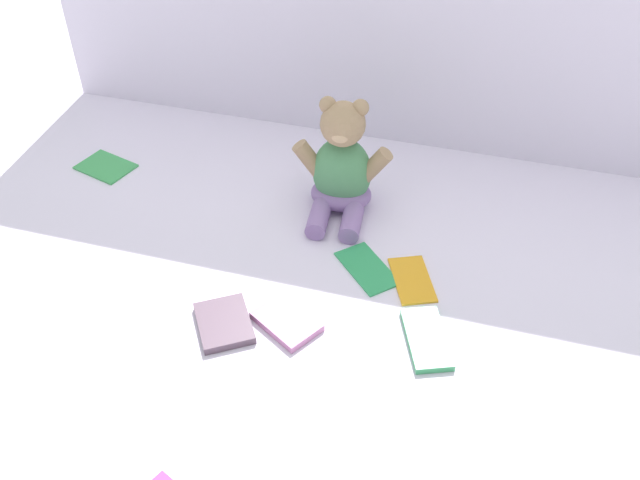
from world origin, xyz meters
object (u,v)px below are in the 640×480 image
book_case_0 (106,166)px  book_case_6 (412,279)px  book_case_5 (367,268)px  teddy_bear (341,170)px  book_case_4 (426,339)px  book_case_3 (287,322)px  book_case_2 (224,323)px

book_case_0 → book_case_6: size_ratio=0.96×
book_case_0 → book_case_5: 0.67m
book_case_0 → teddy_bear: bearing=-72.9°
book_case_0 → book_case_4: bearing=-95.8°
book_case_3 → book_case_2: bearing=-41.1°
book_case_2 → book_case_5: bearing=-167.8°
book_case_2 → book_case_0: bearing=-73.6°
book_case_5 → book_case_2: bearing=0.8°
book_case_3 → book_case_5: size_ratio=0.84×
book_case_3 → book_case_5: 0.20m
book_case_3 → teddy_bear: bearing=-150.0°
book_case_6 → book_case_2: bearing=-169.1°
book_case_2 → book_case_6: size_ratio=0.90×
teddy_bear → book_case_3: 0.36m
book_case_0 → book_case_2: book_case_2 is taller
book_case_4 → book_case_6: book_case_4 is taller
book_case_3 → book_case_4: size_ratio=0.83×
book_case_6 → book_case_3: bearing=-162.2°
book_case_4 → book_case_6: bearing=87.5°
book_case_0 → book_case_4: (0.78, -0.31, 0.00)m
teddy_bear → book_case_2: size_ratio=2.20×
book_case_3 → book_case_4: 0.24m
book_case_0 → book_case_3: book_case_3 is taller
book_case_3 → book_case_4: bearing=127.5°
book_case_2 → book_case_4: book_case_2 is taller
book_case_2 → book_case_5: 0.29m
book_case_2 → book_case_3: book_case_2 is taller
teddy_bear → book_case_0: (-0.55, -0.01, -0.09)m
book_case_2 → book_case_5: (0.21, 0.21, -0.00)m
book_case_6 → book_case_0: bearing=143.3°
book_case_4 → book_case_5: size_ratio=1.02×
book_case_0 → book_case_2: bearing=-114.4°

